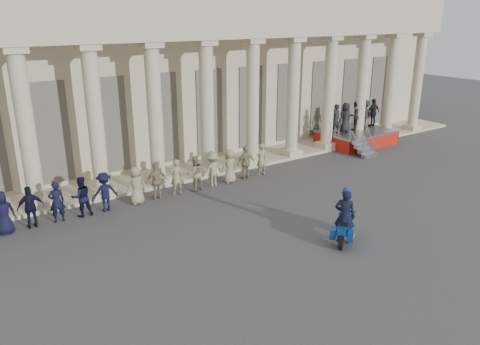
% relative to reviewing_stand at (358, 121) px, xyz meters
% --- Properties ---
extents(ground, '(90.00, 90.00, 0.00)m').
position_rel_reviewing_stand_xyz_m(ground, '(-11.52, -7.92, -1.37)').
color(ground, '#39393B').
rests_on(ground, ground).
extents(building, '(40.00, 12.50, 9.00)m').
position_rel_reviewing_stand_xyz_m(building, '(-11.52, 6.82, 3.16)').
color(building, tan).
rests_on(building, ground).
extents(officer_rank, '(18.24, 0.60, 1.58)m').
position_rel_reviewing_stand_xyz_m(officer_rank, '(-17.33, -1.43, -0.58)').
color(officer_rank, black).
rests_on(officer_rank, ground).
extents(reviewing_stand, '(4.16, 3.99, 2.53)m').
position_rel_reviewing_stand_xyz_m(reviewing_stand, '(0.00, 0.00, 0.00)').
color(reviewing_stand, gray).
rests_on(reviewing_stand, ground).
extents(motorcycle, '(1.61, 1.36, 1.23)m').
position_rel_reviewing_stand_xyz_m(motorcycle, '(-9.94, -8.53, -0.84)').
color(motorcycle, black).
rests_on(motorcycle, ground).
extents(rider, '(0.78, 0.83, 2.00)m').
position_rel_reviewing_stand_xyz_m(rider, '(-10.03, -8.59, -0.38)').
color(rider, black).
rests_on(rider, ground).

